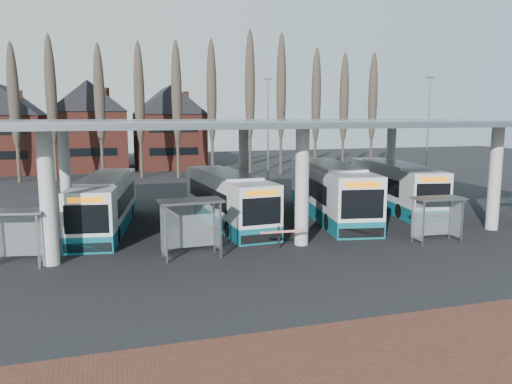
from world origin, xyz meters
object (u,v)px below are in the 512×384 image
object	(u,v)px
bus_0	(106,204)
shelter_2	(436,209)
bus_3	(393,186)
shelter_1	(190,215)
bus_1	(227,199)
bus_2	(330,192)
shelter_0	(15,225)

from	to	relation	value
bus_0	shelter_2	world-z (taller)	bus_0
bus_3	shelter_1	distance (m)	18.29
bus_1	shelter_1	size ratio (longest dim) A/B	3.82
bus_1	shelter_2	world-z (taller)	bus_1
bus_1	bus_2	xyz separation A→B (m)	(6.95, -0.05, 0.16)
bus_0	shelter_1	world-z (taller)	bus_0
bus_1	shelter_2	bearing A→B (deg)	-44.70
bus_1	bus_3	bearing A→B (deg)	3.26
bus_0	shelter_2	bearing A→B (deg)	-18.05
bus_1	shelter_1	distance (m)	7.64
bus_3	shelter_0	xyz separation A→B (m)	(-23.84, -7.58, 0.29)
bus_1	bus_2	world-z (taller)	bus_2
bus_3	shelter_0	distance (m)	25.02
bus_0	bus_2	bearing A→B (deg)	6.80
bus_1	shelter_2	size ratio (longest dim) A/B	4.31
bus_1	bus_3	xyz separation A→B (m)	(12.77, 1.65, 0.05)
shelter_0	shelter_2	bearing A→B (deg)	5.96
shelter_0	bus_0	bearing A→B (deg)	70.73
shelter_1	shelter_2	xyz separation A→B (m)	(12.70, -1.13, -0.23)
bus_0	bus_1	distance (m)	7.23
bus_3	shelter_1	size ratio (longest dim) A/B	3.97
bus_1	bus_2	size ratio (longest dim) A/B	0.90
shelter_0	bus_2	bearing A→B (deg)	29.66
bus_3	bus_2	bearing A→B (deg)	-154.65
bus_3	shelter_2	size ratio (longest dim) A/B	4.47
bus_2	shelter_1	distance (m)	12.41
bus_3	shelter_0	bearing A→B (deg)	-153.30
bus_1	shelter_0	xyz separation A→B (m)	(-11.07, -5.93, 0.33)
bus_0	bus_3	bearing A→B (deg)	12.35
bus_1	shelter_1	xyz separation A→B (m)	(-3.44, -6.81, 0.50)
bus_0	shelter_0	bearing A→B (deg)	-111.70
shelter_0	bus_1	bearing A→B (deg)	39.74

